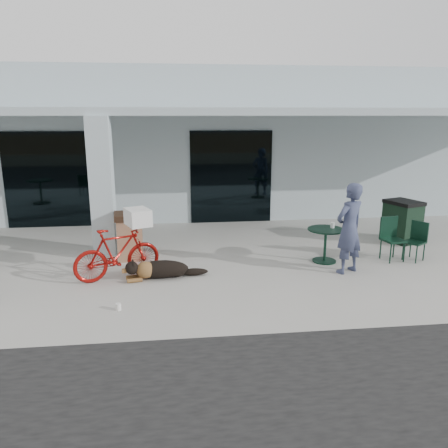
{
  "coord_description": "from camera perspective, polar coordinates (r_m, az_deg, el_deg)",
  "views": [
    {
      "loc": [
        0.12,
        -7.72,
        3.15
      ],
      "look_at": [
        1.1,
        0.76,
        1.0
      ],
      "focal_mm": 35.0,
      "sensor_mm": 36.0,
      "label": 1
    }
  ],
  "objects": [
    {
      "name": "ground",
      "position": [
        8.34,
        -7.0,
        -8.17
      ],
      "size": [
        80.0,
        80.0,
        0.0
      ],
      "primitive_type": "plane",
      "color": "#AFADA5",
      "rests_on": "ground"
    },
    {
      "name": "cup_on_table",
      "position": [
        9.8,
        13.99,
        -0.15
      ],
      "size": [
        0.1,
        0.1,
        0.12
      ],
      "primitive_type": "cylinder",
      "rotation": [
        0.0,
        0.0,
        -0.2
      ],
      "color": "white",
      "rests_on": "cafe_table_far"
    },
    {
      "name": "cafe_chair_far_b",
      "position": [
        10.48,
        23.61,
        -2.11
      ],
      "size": [
        0.57,
        0.56,
        0.86
      ],
      "primitive_type": null,
      "rotation": [
        0.0,
        0.0,
        -1.02
      ],
      "color": "#102F21",
      "rests_on": "ground"
    },
    {
      "name": "dog",
      "position": [
        8.73,
        -8.2,
        -5.73
      ],
      "size": [
        1.29,
        0.66,
        0.41
      ],
      "primitive_type": null,
      "rotation": [
        0.0,
        0.0,
        0.21
      ],
      "color": "black",
      "rests_on": "ground"
    },
    {
      "name": "column",
      "position": [
        10.27,
        -15.64,
        4.71
      ],
      "size": [
        0.5,
        0.5,
        3.12
      ],
      "primitive_type": "cube",
      "color": "#B2C2CA",
      "rests_on": "ground"
    },
    {
      "name": "storefront_glass_right",
      "position": [
        12.93,
        0.94,
        6.13
      ],
      "size": [
        2.4,
        0.06,
        2.7
      ],
      "primitive_type": "cube",
      "color": "black",
      "rests_on": "ground"
    },
    {
      "name": "cafe_chair_far_a",
      "position": [
        10.28,
        21.24,
        -1.9
      ],
      "size": [
        0.51,
        0.54,
        0.96
      ],
      "primitive_type": null,
      "rotation": [
        0.0,
        0.0,
        0.17
      ],
      "color": "#102F21",
      "rests_on": "ground"
    },
    {
      "name": "trash_receptacle",
      "position": [
        9.92,
        -12.23,
        -1.53
      ],
      "size": [
        0.68,
        0.68,
        1.05
      ],
      "primitive_type": null,
      "rotation": [
        0.0,
        0.0,
        0.11
      ],
      "color": "#93674C",
      "rests_on": "ground"
    },
    {
      "name": "cafe_table_far",
      "position": [
        9.79,
        13.06,
        -2.72
      ],
      "size": [
        0.93,
        0.93,
        0.74
      ],
      "primitive_type": null,
      "rotation": [
        0.0,
        0.0,
        -0.2
      ],
      "color": "#102F21",
      "rests_on": "ground"
    },
    {
      "name": "overhang",
      "position": [
        11.32,
        -7.43,
        14.32
      ],
      "size": [
        22.0,
        2.8,
        0.18
      ],
      "primitive_type": "cube",
      "color": "#B2C2CA",
      "rests_on": "column"
    },
    {
      "name": "building",
      "position": [
        16.24,
        -7.14,
        10.84
      ],
      "size": [
        22.0,
        7.0,
        4.5
      ],
      "primitive_type": "cube",
      "color": "#B2C2CA",
      "rests_on": "ground"
    },
    {
      "name": "bicycle",
      "position": [
        8.78,
        -13.77,
        -3.76
      ],
      "size": [
        1.76,
        1.1,
        1.03
      ],
      "primitive_type": "imported",
      "rotation": [
        0.0,
        0.0,
        1.97
      ],
      "color": "maroon",
      "rests_on": "ground"
    },
    {
      "name": "person",
      "position": [
        9.1,
        16.04,
        -0.57
      ],
      "size": [
        0.8,
        0.71,
        1.85
      ],
      "primitive_type": "imported",
      "rotation": [
        0.0,
        0.0,
        3.63
      ],
      "color": "#394160",
      "rests_on": "ground"
    },
    {
      "name": "laundry_basket",
      "position": [
        8.73,
        -11.19,
        0.89
      ],
      "size": [
        0.59,
        0.67,
        0.33
      ],
      "primitive_type": "cube",
      "rotation": [
        0.0,
        0.0,
        1.97
      ],
      "color": "white",
      "rests_on": "bicycle"
    },
    {
      "name": "wheeled_bin",
      "position": [
        11.9,
        22.24,
        0.34
      ],
      "size": [
        0.89,
        1.0,
        1.06
      ],
      "primitive_type": null,
      "rotation": [
        0.0,
        0.0,
        0.33
      ],
      "color": "black",
      "rests_on": "ground"
    },
    {
      "name": "storefront_glass_left",
      "position": [
        13.25,
        -21.14,
        5.37
      ],
      "size": [
        2.8,
        0.06,
        2.7
      ],
      "primitive_type": "cube",
      "color": "black",
      "rests_on": "ground"
    },
    {
      "name": "cup_near_dog",
      "position": [
        7.55,
        -13.64,
        -10.47
      ],
      "size": [
        0.12,
        0.12,
        0.11
      ],
      "primitive_type": "cylinder",
      "rotation": [
        0.0,
        0.0,
        -0.34
      ],
      "color": "white",
      "rests_on": "ground"
    }
  ]
}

